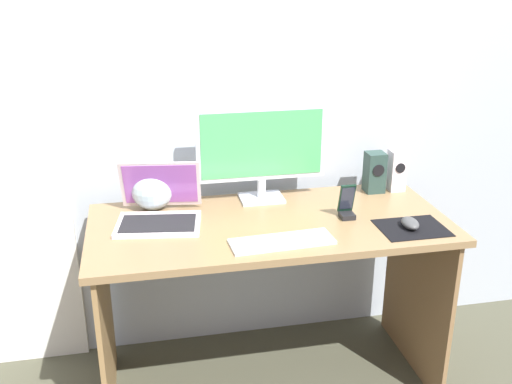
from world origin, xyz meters
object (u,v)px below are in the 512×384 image
laptop (159,210)px  monitor (262,149)px  fishbowl (152,189)px  phone_in_dock (347,206)px  speaker_right (396,170)px  keyboard_external (282,242)px  speaker_near_monitor (375,172)px  mouse (410,223)px

laptop → monitor: bearing=18.4°
fishbowl → phone_in_dock: fishbowl is taller
speaker_right → phone_in_dock: size_ratio=1.31×
laptop → keyboard_external: (0.42, -0.28, -0.04)m
monitor → speaker_near_monitor: size_ratio=3.06×
speaker_near_monitor → phone_in_dock: (-0.21, -0.25, -0.04)m
speaker_right → laptop: size_ratio=0.51×
mouse → phone_in_dock: bearing=148.4°
fishbowl → keyboard_external: (0.44, -0.42, -0.08)m
phone_in_dock → speaker_right: bearing=38.5°
speaker_near_monitor → keyboard_external: bearing=-140.7°
keyboard_external → phone_in_dock: 0.35m
monitor → keyboard_external: bearing=-91.9°
speaker_right → laptop: (-1.03, -0.14, -0.04)m
speaker_right → laptop: bearing=-172.2°
monitor → phone_in_dock: 0.42m
speaker_right → keyboard_external: 0.75m
laptop → fishbowl: bearing=97.3°
monitor → phone_in_dock: size_ratio=3.91×
fishbowl → phone_in_dock: 0.78m
monitor → speaker_near_monitor: monitor is taller
laptop → mouse: size_ratio=3.53×
speaker_near_monitor → mouse: bearing=-92.1°
fishbowl → mouse: fishbowl is taller
keyboard_external → mouse: mouse is taller
monitor → keyboard_external: monitor is taller
mouse → laptop: bearing=169.2°
fishbowl → mouse: 1.01m
speaker_near_monitor → phone_in_dock: size_ratio=1.28×
speaker_right → phone_in_dock: bearing=-141.5°
speaker_right → mouse: size_ratio=1.80×
laptop → mouse: (0.91, -0.25, -0.02)m
speaker_right → mouse: (-0.12, -0.39, -0.07)m
fishbowl → monitor: bearing=0.2°
monitor → laptop: monitor is taller
speaker_right → phone_in_dock: speaker_right is taller
monitor → mouse: bearing=-39.4°
monitor → phone_in_dock: bearing=-41.4°
speaker_near_monitor → speaker_right: bearing=0.0°
monitor → laptop: bearing=-161.6°
fishbowl → keyboard_external: size_ratio=0.46×
speaker_near_monitor → keyboard_external: speaker_near_monitor is taller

